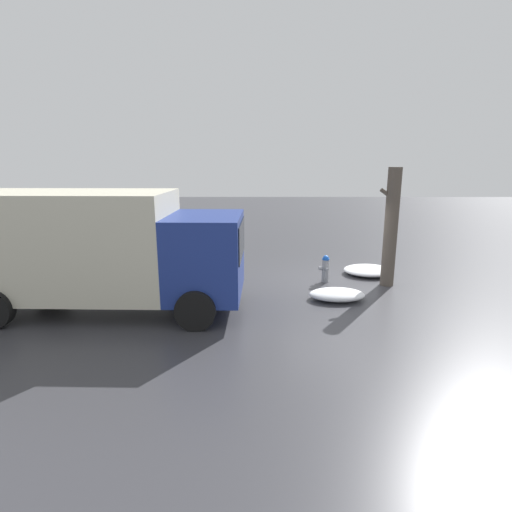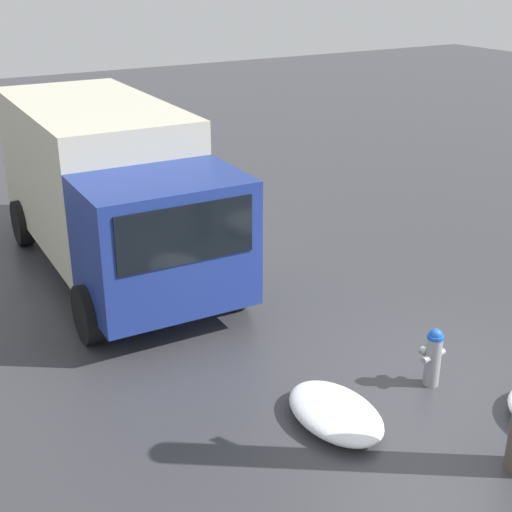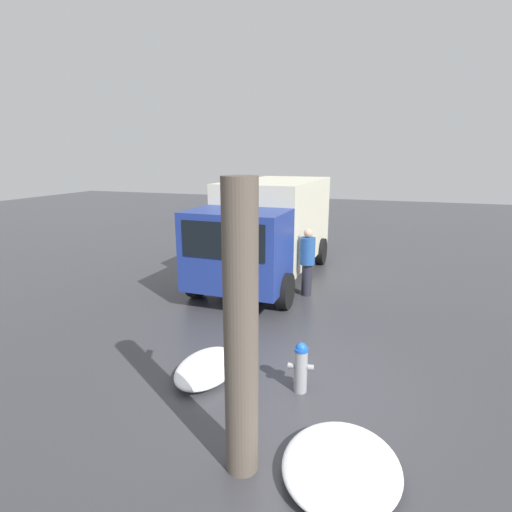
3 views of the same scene
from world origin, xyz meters
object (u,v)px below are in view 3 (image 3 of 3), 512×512
(fire_hydrant, at_px, (301,366))
(pedestrian, at_px, (307,259))
(tree_trunk, at_px, (241,334))
(delivery_truck, at_px, (270,225))

(fire_hydrant, xyz_separation_m, pedestrian, (4.52, 0.86, 0.56))
(tree_trunk, bearing_deg, fire_hydrant, -9.56)
(fire_hydrant, height_order, pedestrian, pedestrian)
(fire_hydrant, relative_size, pedestrian, 0.46)
(tree_trunk, bearing_deg, pedestrian, 5.03)
(fire_hydrant, distance_m, tree_trunk, 2.25)
(delivery_truck, height_order, pedestrian, delivery_truck)
(fire_hydrant, relative_size, delivery_truck, 0.12)
(tree_trunk, relative_size, delivery_truck, 0.51)
(delivery_truck, bearing_deg, fire_hydrant, 112.51)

